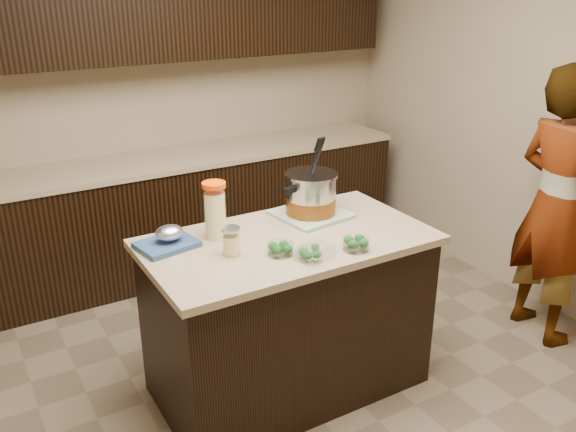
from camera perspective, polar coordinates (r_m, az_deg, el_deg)
name	(u,v)px	position (r m, az deg, el deg)	size (l,w,h in m)	color
ground_plane	(288,384)	(3.56, 0.00, -15.43)	(4.00, 4.00, 0.00)	brown
room_shell	(288,75)	(2.86, 0.00, 13.02)	(4.04, 4.04, 2.72)	tan
back_cabinets	(168,150)	(4.58, -11.13, 6.08)	(3.60, 0.63, 2.33)	black
island	(288,314)	(3.30, 0.00, -9.18)	(1.46, 0.81, 0.90)	black
dish_towel	(311,214)	(3.37, 2.13, 0.17)	(0.36, 0.36, 0.02)	#507755
stock_pot	(311,196)	(3.33, 2.16, 1.87)	(0.40, 0.36, 0.41)	#B7B7BC
lemonade_pitcher	(215,213)	(3.07, -6.84, 0.32)	(0.12, 0.12, 0.29)	#F3E194
mason_jar	(231,242)	(2.91, -5.34, -2.41)	(0.12, 0.12, 0.15)	#F3E194
broccoli_tub_left	(280,249)	(2.91, -0.71, -3.12)	(0.16, 0.16, 0.06)	silver
broccoli_tub_right	(356,244)	(2.97, 6.38, -2.65)	(0.15, 0.15, 0.06)	silver
broccoli_tub_rect	(315,253)	(2.87, 2.51, -3.48)	(0.20, 0.16, 0.06)	silver
blue_tray	(168,240)	(3.04, -11.17, -2.22)	(0.31, 0.26, 0.10)	navy
person	(557,207)	(3.98, 23.84, 0.82)	(0.62, 0.41, 1.70)	gray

